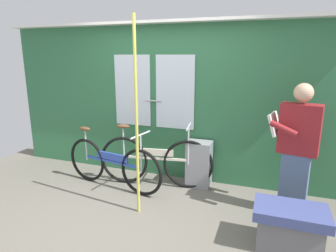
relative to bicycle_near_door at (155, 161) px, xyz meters
The scene contains 8 objects.
ground_plane 0.98m from the bicycle_near_door, 88.22° to the right, with size 6.39×4.25×0.04m, color #666056.
train_door_wall 0.95m from the bicycle_near_door, 87.07° to the left, with size 5.39×0.28×2.37m.
bicycle_near_door is the anchor object (origin of this frame).
bicycle_leaning_behind 0.62m from the bicycle_near_door, 154.44° to the right, with size 1.66×0.47×0.88m.
passenger_reading_newspaper 1.93m from the bicycle_near_door, ahead, with size 0.60×0.52×1.60m.
trash_bin_by_wall 0.65m from the bicycle_near_door, 19.39° to the left, with size 0.35×0.28×0.68m, color gray.
handrail_pole 1.10m from the bicycle_near_door, 83.12° to the right, with size 0.04×0.04×2.33m, color #C6C14C.
bench_seat_corner 2.03m from the bicycle_near_door, 26.79° to the right, with size 0.70×0.44×0.45m.
Camera 1 is at (1.51, -2.85, 1.90)m, focal length 31.18 mm.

